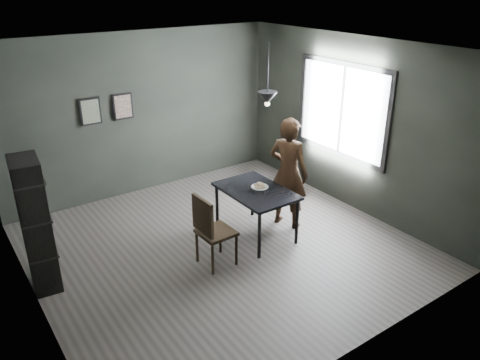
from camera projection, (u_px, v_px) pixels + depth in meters
ground at (222, 246)px, 6.79m from camera, size 5.00×5.00×0.00m
back_wall at (142, 114)px, 8.10m from camera, size 5.00×0.10×2.80m
ceiling at (219, 49)px, 5.66m from camera, size 5.00×5.00×0.02m
window_assembly at (342, 110)px, 7.59m from camera, size 0.04×1.96×1.56m
cafe_table at (256, 195)px, 6.83m from camera, size 0.80×1.20×0.75m
white_plate at (260, 187)px, 6.86m from camera, size 0.23×0.23×0.01m
donut_pile at (260, 185)px, 6.85m from camera, size 0.17×0.17×0.07m
woman at (288, 173)px, 7.06m from camera, size 0.63×0.75×1.74m
wood_chair at (210, 227)px, 6.12m from camera, size 0.46×0.46×1.03m
shelf_unit at (36, 225)px, 5.63m from camera, size 0.38×0.60×1.70m
pendant_lamp at (267, 98)px, 6.48m from camera, size 0.28×0.28×0.86m
framed_print_left at (90, 111)px, 7.52m from camera, size 0.34×0.04×0.44m
framed_print_right at (123, 106)px, 7.81m from camera, size 0.34×0.04×0.44m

